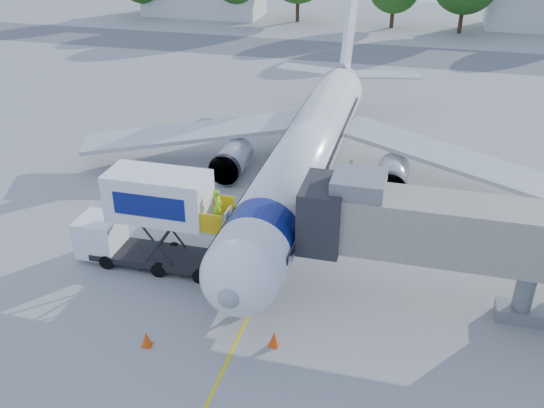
# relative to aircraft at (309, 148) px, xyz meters

# --- Properties ---
(ground) EXTENTS (160.00, 160.00, 0.00)m
(ground) POSITION_rel_aircraft_xyz_m (0.00, -4.12, -2.95)
(ground) COLOR gray
(ground) RESTS_ON ground
(guidance_line) EXTENTS (0.15, 70.00, 0.01)m
(guidance_line) POSITION_rel_aircraft_xyz_m (0.00, -4.12, -2.94)
(guidance_line) COLOR yellow
(guidance_line) RESTS_ON ground
(taxiway_strip) EXTENTS (120.00, 10.00, 0.01)m
(taxiway_strip) POSITION_rel_aircraft_xyz_m (0.00, 37.88, -2.94)
(taxiway_strip) COLOR #59595B
(taxiway_strip) RESTS_ON ground
(aircraft) EXTENTS (34.17, 37.73, 11.35)m
(aircraft) POSITION_rel_aircraft_xyz_m (0.00, 0.00, 0.00)
(aircraft) COLOR silver
(aircraft) RESTS_ON ground
(jet_bridge) EXTENTS (13.90, 3.20, 6.60)m
(jet_bridge) POSITION_rel_aircraft_xyz_m (7.99, -11.12, 1.39)
(jet_bridge) COLOR #9D9386
(jet_bridge) RESTS_ON ground
(catering_hiloader) EXTENTS (8.50, 2.44, 5.50)m
(catering_hiloader) POSITION_rel_aircraft_xyz_m (-6.26, -11.12, -0.19)
(catering_hiloader) COLOR black
(catering_hiloader) RESTS_ON ground
(safety_cone_a) EXTENTS (0.46, 0.46, 0.74)m
(safety_cone_a) POSITION_rel_aircraft_xyz_m (1.70, -15.87, -2.59)
(safety_cone_a) COLOR #E1440B
(safety_cone_a) RESTS_ON ground
(safety_cone_b) EXTENTS (0.47, 0.47, 0.74)m
(safety_cone_b) POSITION_rel_aircraft_xyz_m (-3.80, -17.30, -2.59)
(safety_cone_b) COLOR #E1440B
(safety_cone_b) RESTS_ON ground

